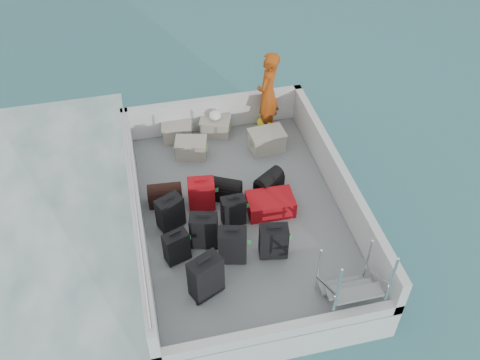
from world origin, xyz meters
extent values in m
plane|color=#19515A|center=(0.00, 0.00, 0.00)|extent=(160.00, 160.00, 0.00)
cube|color=silver|center=(0.00, 0.00, 0.30)|extent=(3.60, 5.00, 0.60)
cube|color=slate|center=(0.00, 0.00, 0.61)|extent=(3.30, 4.70, 0.02)
cube|color=silver|center=(-1.73, 0.00, 0.97)|extent=(0.14, 5.00, 0.70)
cube|color=silver|center=(1.73, 0.00, 0.97)|extent=(0.14, 5.00, 0.70)
cube|color=silver|center=(0.00, 2.43, 0.97)|extent=(3.60, 0.14, 0.70)
cube|color=silver|center=(0.00, -2.43, 0.72)|extent=(3.60, 0.14, 0.20)
cylinder|color=silver|center=(-1.73, 0.00, 1.37)|extent=(0.04, 4.80, 0.04)
cube|color=black|center=(-0.88, -1.50, 0.99)|extent=(0.55, 0.45, 0.74)
cube|color=black|center=(-1.21, -0.78, 0.91)|extent=(0.43, 0.33, 0.58)
cube|color=black|center=(-1.21, -0.06, 0.93)|extent=(0.49, 0.41, 0.61)
cube|color=black|center=(-0.37, -0.98, 0.95)|extent=(0.48, 0.34, 0.66)
cube|color=black|center=(-0.74, -0.58, 0.94)|extent=(0.48, 0.36, 0.64)
cube|color=#B40D15|center=(-0.64, 0.25, 0.93)|extent=(0.47, 0.32, 0.62)
cube|color=black|center=(0.27, -1.02, 0.93)|extent=(0.48, 0.33, 0.61)
cube|color=black|center=(-0.19, -0.22, 0.90)|extent=(0.40, 0.23, 0.55)
cube|color=#B40D15|center=(0.48, -0.09, 0.78)|extent=(0.80, 0.54, 0.31)
cube|color=#A7A491|center=(-0.79, 2.20, 0.78)|extent=(0.57, 0.42, 0.32)
cube|color=#A7A491|center=(-0.59, 1.64, 0.79)|extent=(0.62, 0.50, 0.33)
cube|color=#A7A491|center=(-0.02, 2.20, 0.79)|extent=(0.65, 0.54, 0.33)
cube|color=#A7A491|center=(0.86, 1.51, 0.81)|extent=(0.66, 0.48, 0.38)
ellipsoid|color=yellow|center=(0.98, 2.20, 0.73)|extent=(0.28, 0.26, 0.22)
ellipsoid|color=white|center=(-0.02, 2.20, 1.04)|extent=(0.24, 0.24, 0.18)
imported|color=#E45C15|center=(1.01, 2.11, 1.48)|extent=(0.70, 0.76, 1.73)
camera|label=1|loc=(-1.45, -6.13, 7.32)|focal=40.00mm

